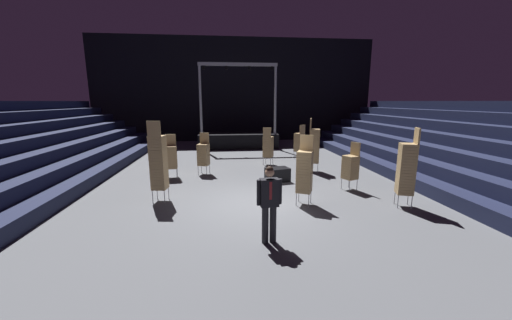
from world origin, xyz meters
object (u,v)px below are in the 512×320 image
at_px(man_with_tie, 269,200).
at_px(equipment_road_case, 277,175).
at_px(chair_stack_front_left, 407,168).
at_px(chair_stack_rear_centre, 314,145).
at_px(chair_stack_aisle_left, 299,142).
at_px(stage_riser, 238,138).
at_px(chair_stack_aisle_right, 305,171).
at_px(chair_stack_mid_right, 203,154).
at_px(chair_stack_rear_right, 154,151).
at_px(chair_stack_mid_centre, 171,156).
at_px(chair_stack_rear_left, 158,162).
at_px(chair_stack_front_right, 351,166).
at_px(chair_stack_mid_left, 268,146).

relative_size(man_with_tie, equipment_road_case, 1.97).
bearing_deg(chair_stack_front_left, chair_stack_rear_centre, 34.02).
xyz_separation_m(chair_stack_rear_centre, chair_stack_aisle_left, (0.09, 2.96, -0.25)).
xyz_separation_m(stage_riser, chair_stack_aisle_right, (1.48, -11.68, 0.45)).
height_order(chair_stack_mid_right, chair_stack_rear_right, chair_stack_mid_right).
xyz_separation_m(man_with_tie, chair_stack_mid_centre, (-3.17, 6.07, -0.10)).
distance_m(chair_stack_front_left, chair_stack_rear_right, 10.55).
bearing_deg(chair_stack_rear_left, man_with_tie, -37.36).
bearing_deg(chair_stack_front_right, chair_stack_aisle_left, -19.83).
distance_m(chair_stack_mid_left, chair_stack_mid_right, 3.45).
bearing_deg(man_with_tie, equipment_road_case, -107.07).
xyz_separation_m(chair_stack_aisle_left, equipment_road_case, (-2.02, -4.43, -0.67)).
bearing_deg(chair_stack_mid_right, chair_stack_aisle_right, 144.99).
height_order(chair_stack_front_right, chair_stack_rear_centre, chair_stack_rear_centre).
bearing_deg(chair_stack_mid_centre, chair_stack_aisle_left, -158.12).
distance_m(chair_stack_aisle_left, equipment_road_case, 4.91).
height_order(chair_stack_front_left, chair_stack_mid_left, chair_stack_front_left).
xyz_separation_m(chair_stack_mid_left, chair_stack_mid_centre, (-4.34, -2.03, -0.04)).
relative_size(chair_stack_front_left, chair_stack_rear_centre, 1.00).
relative_size(chair_stack_front_left, chair_stack_rear_left, 0.93).
bearing_deg(chair_stack_aisle_left, stage_riser, 90.11).
xyz_separation_m(chair_stack_mid_left, chair_stack_mid_right, (-3.06, -1.58, -0.04)).
relative_size(man_with_tie, chair_stack_front_right, 1.03).
distance_m(man_with_tie, chair_stack_aisle_left, 9.96).
xyz_separation_m(stage_riser, chair_stack_rear_right, (-4.24, -6.18, 0.24)).
bearing_deg(chair_stack_mid_centre, equipment_road_case, 159.86).
distance_m(chair_stack_rear_left, chair_stack_rear_centre, 6.92).
bearing_deg(chair_stack_front_left, stage_riser, 37.67).
xyz_separation_m(chair_stack_mid_right, equipment_road_case, (2.99, -1.49, -0.63)).
bearing_deg(chair_stack_mid_centre, chair_stack_rear_centre, 177.45).
bearing_deg(chair_stack_front_left, chair_stack_aisle_right, 98.04).
height_order(chair_stack_rear_left, chair_stack_rear_centre, chair_stack_rear_left).
bearing_deg(chair_stack_mid_right, chair_stack_rear_right, -12.46).
distance_m(chair_stack_rear_centre, chair_stack_aisle_right, 4.44).
xyz_separation_m(chair_stack_rear_left, chair_stack_aisle_right, (4.46, -0.79, -0.21)).
bearing_deg(chair_stack_rear_right, chair_stack_rear_centre, -105.06).
xyz_separation_m(man_with_tie, chair_stack_front_right, (3.49, 3.66, -0.15)).
bearing_deg(chair_stack_aisle_right, stage_riser, -56.81).
relative_size(chair_stack_front_right, chair_stack_rear_right, 1.00).
relative_size(chair_stack_front_right, chair_stack_mid_centre, 0.95).
xyz_separation_m(chair_stack_mid_left, chair_stack_aisle_left, (1.94, 1.36, 0.00)).
relative_size(chair_stack_rear_left, chair_stack_rear_centre, 1.07).
height_order(chair_stack_mid_centre, chair_stack_rear_left, chair_stack_rear_left).
height_order(chair_stack_mid_left, equipment_road_case, chair_stack_mid_left).
xyz_separation_m(chair_stack_mid_left, chair_stack_rear_centre, (1.85, -1.61, 0.25)).
height_order(chair_stack_front_right, chair_stack_aisle_right, chair_stack_aisle_right).
distance_m(chair_stack_front_right, chair_stack_mid_centre, 7.07).
bearing_deg(chair_stack_mid_centre, chair_stack_front_left, 144.32).
height_order(chair_stack_mid_left, chair_stack_mid_centre, chair_stack_mid_left).
distance_m(man_with_tie, chair_stack_front_left, 4.76).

